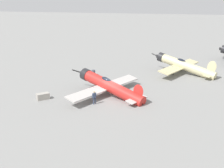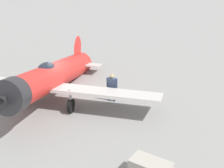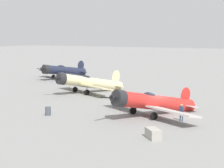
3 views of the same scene
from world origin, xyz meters
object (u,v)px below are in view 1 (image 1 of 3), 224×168
Objects in this scene: airplane_foreground at (109,86)px; equipment_crate at (43,96)px; airplane_mid_apron at (184,66)px; ground_crew_mechanic at (94,96)px; fuel_drum at (93,72)px.

airplane_foreground reaches higher than equipment_crate.
airplane_mid_apron is 25.32m from equipment_crate.
airplane_foreground reaches higher than ground_crew_mechanic.
ground_crew_mechanic is at bearing -178.28° from equipment_crate.
fuel_drum is (15.04, 5.02, -1.05)m from airplane_mid_apron.
fuel_drum reaches higher than equipment_crate.
equipment_crate is at bearing 79.41° from fuel_drum.
ground_crew_mechanic reaches higher than equipment_crate.
ground_crew_mechanic is 1.87× the size of fuel_drum.
equipment_crate is at bearing 29.12° from ground_crew_mechanic.
airplane_foreground is at bearing 80.81° from airplane_mid_apron.
ground_crew_mechanic is at bearing 109.75° from fuel_drum.
airplane_mid_apron is at bearing -133.81° from equipment_crate.
airplane_mid_apron is at bearing -98.67° from airplane_foreground.
equipment_crate is at bearing 49.03° from airplane_foreground.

